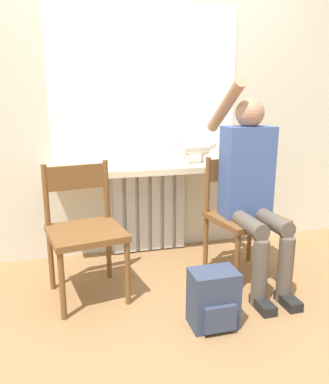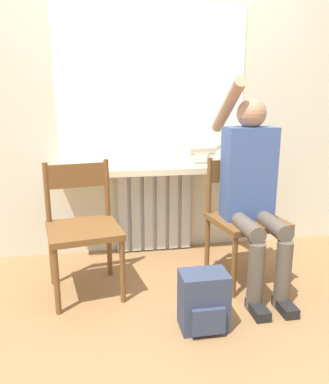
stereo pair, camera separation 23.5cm
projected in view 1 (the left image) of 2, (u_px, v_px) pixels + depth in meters
The scene contains 10 objects.
ground_plane at pixel (193, 324), 2.18m from camera, with size 12.00×12.00×0.00m, color olive.
wall_with_window at pixel (145, 89), 3.00m from camera, with size 7.00×0.06×2.70m.
radiator at pixel (149, 211), 3.17m from camera, with size 0.64×0.08×0.70m.
windowsill at pixel (151, 169), 2.98m from camera, with size 1.59×0.30×0.05m.
window_glass at pixel (146, 86), 2.96m from camera, with size 1.52×0.01×1.24m.
chair_left at pixel (84, 228), 2.42m from camera, with size 0.53×0.53×0.87m.
chair_right at pixel (242, 214), 2.71m from camera, with size 0.52×0.52×0.87m.
person at pixel (252, 183), 2.56m from camera, with size 0.36×0.96×1.42m.
cat at pixel (198, 147), 3.08m from camera, with size 0.42×0.11×0.22m.
backpack at pixel (214, 299), 2.14m from camera, with size 0.27×0.21×0.34m.
Camera 1 is at (-0.67, -1.81, 1.28)m, focal length 35.00 mm.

